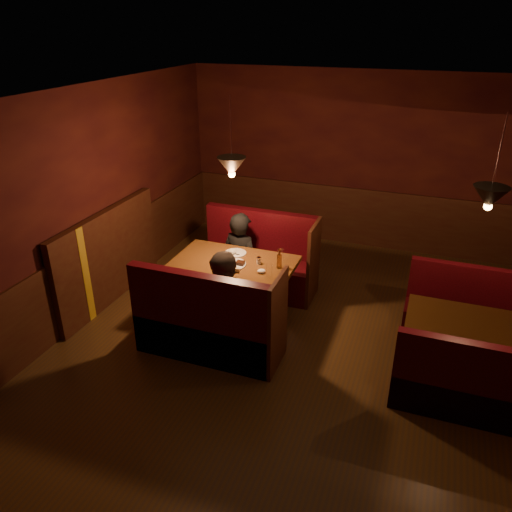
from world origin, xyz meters
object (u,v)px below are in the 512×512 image
(second_bench_near, at_px, (460,388))
(diner_a, at_px, (241,243))
(main_bench_far, at_px, (259,265))
(second_bench_far, at_px, (460,316))
(main_bench_near, at_px, (208,329))
(second_table, at_px, (461,333))
(diner_b, at_px, (227,289))
(main_table, at_px, (235,275))

(second_bench_near, relative_size, diner_a, 0.82)
(main_bench_far, distance_m, second_bench_far, 2.76)
(main_bench_near, relative_size, second_bench_far, 1.29)
(main_bench_far, distance_m, main_bench_near, 1.74)
(second_table, relative_size, second_bench_far, 0.90)
(diner_b, bearing_deg, second_bench_far, 4.45)
(main_table, distance_m, diner_b, 0.65)
(main_bench_near, bearing_deg, main_bench_far, 90.00)
(main_table, xyz_separation_m, second_bench_far, (2.76, 0.54, -0.34))
(second_table, xyz_separation_m, second_bench_near, (0.03, -0.70, -0.20))
(main_bench_near, relative_size, diner_b, 1.07)
(main_bench_far, distance_m, diner_a, 0.53)
(main_bench_far, bearing_deg, main_table, -91.15)
(main_table, xyz_separation_m, second_bench_near, (2.76, -0.87, -0.34))
(second_bench_near, distance_m, diner_b, 2.66)
(diner_a, xyz_separation_m, diner_b, (0.32, -1.22, -0.01))
(main_bench_near, distance_m, diner_a, 1.55)
(main_table, height_order, second_bench_near, main_table)
(main_table, xyz_separation_m, main_bench_near, (0.02, -0.87, -0.27))
(main_bench_near, xyz_separation_m, diner_a, (-0.18, 1.48, 0.43))
(second_table, height_order, diner_a, diner_a)
(main_bench_far, height_order, second_bench_far, main_bench_far)
(main_bench_far, bearing_deg, second_table, -20.87)
(main_bench_near, height_order, second_bench_near, main_bench_near)
(main_bench_far, relative_size, second_bench_near, 1.29)
(second_bench_far, distance_m, second_bench_near, 1.41)
(main_table, height_order, main_bench_near, main_bench_near)
(main_bench_near, relative_size, second_table, 1.43)
(second_table, height_order, second_bench_near, second_bench_near)
(main_bench_far, height_order, second_table, main_bench_far)
(second_bench_near, height_order, diner_b, diner_b)
(main_table, relative_size, diner_a, 0.96)
(main_bench_near, bearing_deg, second_bench_near, 0.05)
(main_bench_far, height_order, diner_b, diner_b)
(second_bench_far, xyz_separation_m, diner_b, (-2.60, -1.15, 0.49))
(second_table, xyz_separation_m, diner_a, (-2.89, 0.77, 0.30))
(second_bench_far, bearing_deg, main_bench_far, 173.15)
(main_bench_near, height_order, second_bench_far, main_bench_near)
(second_bench_near, xyz_separation_m, diner_a, (-2.92, 1.48, 0.50))
(second_table, xyz_separation_m, diner_b, (-2.58, -0.44, 0.29))
(second_table, relative_size, second_bench_near, 0.90)
(second_bench_far, bearing_deg, second_bench_near, -90.00)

